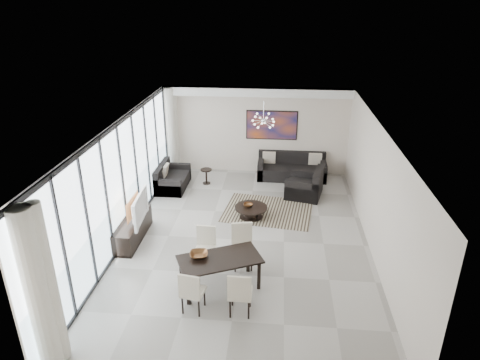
# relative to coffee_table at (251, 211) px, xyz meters

# --- Properties ---
(room_shell) EXTENTS (6.00, 9.00, 2.90)m
(room_shell) POSITION_rel_coffee_table_xyz_m (0.40, -1.19, 1.27)
(room_shell) COLOR #A8A39B
(room_shell) RESTS_ON ground
(window_wall) EXTENTS (0.37, 8.95, 2.90)m
(window_wall) POSITION_rel_coffee_table_xyz_m (-2.92, -1.19, 1.29)
(window_wall) COLOR silver
(window_wall) RESTS_ON floor
(soffit) EXTENTS (5.98, 0.40, 0.26)m
(soffit) POSITION_rel_coffee_table_xyz_m (-0.07, 3.11, 2.59)
(soffit) COLOR white
(soffit) RESTS_ON room_shell
(painting) EXTENTS (1.68, 0.04, 0.98)m
(painting) POSITION_rel_coffee_table_xyz_m (0.43, 3.28, 1.47)
(painting) COLOR #B54A19
(painting) RESTS_ON room_shell
(chandelier) EXTENTS (0.66, 0.66, 0.71)m
(chandelier) POSITION_rel_coffee_table_xyz_m (0.23, 1.31, 2.17)
(chandelier) COLOR silver
(chandelier) RESTS_ON room_shell
(rug) EXTENTS (2.61, 2.13, 0.01)m
(rug) POSITION_rel_coffee_table_xyz_m (0.45, 0.41, -0.17)
(rug) COLOR black
(rug) RESTS_ON floor
(coffee_table) EXTENTS (0.89, 0.89, 0.31)m
(coffee_table) POSITION_rel_coffee_table_xyz_m (0.00, 0.00, 0.00)
(coffee_table) COLOR black
(coffee_table) RESTS_ON floor
(bowl_coffee) EXTENTS (0.28, 0.28, 0.08)m
(bowl_coffee) POSITION_rel_coffee_table_xyz_m (-0.08, 0.02, 0.18)
(bowl_coffee) COLOR brown
(bowl_coffee) RESTS_ON coffee_table
(sofa_main) EXTENTS (2.22, 0.91, 0.81)m
(sofa_main) POSITION_rel_coffee_table_xyz_m (1.14, 2.88, 0.10)
(sofa_main) COLOR black
(sofa_main) RESTS_ON floor
(loveseat) EXTENTS (0.84, 1.50, 0.75)m
(loveseat) POSITION_rel_coffee_table_xyz_m (-2.61, 1.73, 0.08)
(loveseat) COLOR black
(loveseat) RESTS_ON floor
(armchair) EXTENTS (1.19, 1.24, 0.88)m
(armchair) POSITION_rel_coffee_table_xyz_m (1.53, 1.50, 0.13)
(armchair) COLOR black
(armchair) RESTS_ON floor
(side_table) EXTENTS (0.36, 0.36, 0.49)m
(side_table) POSITION_rel_coffee_table_xyz_m (-1.58, 2.12, 0.15)
(side_table) COLOR black
(side_table) RESTS_ON floor
(tv_console) EXTENTS (0.49, 1.73, 0.54)m
(tv_console) POSITION_rel_coffee_table_xyz_m (-2.83, -1.39, 0.09)
(tv_console) COLOR black
(tv_console) RESTS_ON floor
(television) EXTENTS (0.24, 1.21, 0.69)m
(television) POSITION_rel_coffee_table_xyz_m (-2.67, -1.44, 0.71)
(television) COLOR gray
(television) RESTS_ON tv_console
(dining_table) EXTENTS (1.84, 1.43, 0.69)m
(dining_table) POSITION_rel_coffee_table_xyz_m (-0.42, -3.06, 0.42)
(dining_table) COLOR black
(dining_table) RESTS_ON floor
(dining_chair_sw) EXTENTS (0.48, 0.48, 0.91)m
(dining_chair_sw) POSITION_rel_coffee_table_xyz_m (-0.84, -3.89, 0.34)
(dining_chair_sw) COLOR beige
(dining_chair_sw) RESTS_ON floor
(dining_chair_se) EXTENTS (0.44, 0.44, 0.95)m
(dining_chair_se) POSITION_rel_coffee_table_xyz_m (0.06, -3.89, 0.37)
(dining_chair_se) COLOR beige
(dining_chair_se) RESTS_ON floor
(dining_chair_nw) EXTENTS (0.44, 0.44, 0.92)m
(dining_chair_nw) POSITION_rel_coffee_table_xyz_m (-0.84, -2.29, 0.35)
(dining_chair_nw) COLOR beige
(dining_chair_nw) RESTS_ON floor
(dining_chair_ne) EXTENTS (0.54, 0.54, 1.00)m
(dining_chair_ne) POSITION_rel_coffee_table_xyz_m (-0.04, -2.22, 0.40)
(dining_chair_ne) COLOR beige
(dining_chair_ne) RESTS_ON floor
(bowl_dining) EXTENTS (0.43, 0.43, 0.09)m
(bowl_dining) POSITION_rel_coffee_table_xyz_m (-0.85, -3.03, 0.56)
(bowl_dining) COLOR brown
(bowl_dining) RESTS_ON dining_table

